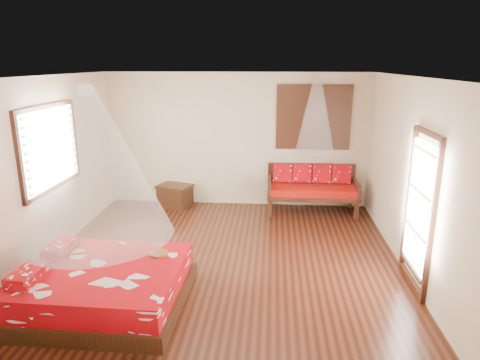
{
  "coord_description": "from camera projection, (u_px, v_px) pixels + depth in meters",
  "views": [
    {
      "loc": [
        0.76,
        -6.12,
        3.0
      ],
      "look_at": [
        0.24,
        0.52,
        1.15
      ],
      "focal_mm": 32.0,
      "sensor_mm": 36.0,
      "label": 1
    }
  ],
  "objects": [
    {
      "name": "shutter_panel",
      "position": [
        314.0,
        117.0,
        8.72
      ],
      "size": [
        1.52,
        0.06,
        1.32
      ],
      "color": "black",
      "rests_on": "wall_back"
    },
    {
      "name": "bed",
      "position": [
        103.0,
        286.0,
        5.43
      ],
      "size": [
        2.06,
        1.88,
        0.63
      ],
      "rotation": [
        0.0,
        0.0,
        -0.02
      ],
      "color": "black",
      "rests_on": "floor"
    },
    {
      "name": "mosquito_net_daybed",
      "position": [
        316.0,
        115.0,
        8.25
      ],
      "size": [
        0.78,
        0.78,
        1.5
      ],
      "primitive_type": "cone",
      "color": "white",
      "rests_on": "ceiling"
    },
    {
      "name": "glazed_door",
      "position": [
        419.0,
        212.0,
        5.68
      ],
      "size": [
        0.08,
        1.02,
        2.16
      ],
      "color": "black",
      "rests_on": "floor"
    },
    {
      "name": "daybed",
      "position": [
        312.0,
        187.0,
        8.77
      ],
      "size": [
        1.82,
        0.81,
        0.95
      ],
      "color": "black",
      "rests_on": "floor"
    },
    {
      "name": "wine_tray",
      "position": [
        158.0,
        251.0,
        5.73
      ],
      "size": [
        0.26,
        0.26,
        0.21
      ],
      "rotation": [
        0.0,
        0.0,
        0.05
      ],
      "color": "brown",
      "rests_on": "bed"
    },
    {
      "name": "storage_chest",
      "position": [
        175.0,
        195.0,
        9.13
      ],
      "size": [
        0.81,
        0.7,
        0.47
      ],
      "rotation": [
        0.0,
        0.0,
        -0.35
      ],
      "color": "black",
      "rests_on": "floor"
    },
    {
      "name": "window_left",
      "position": [
        51.0,
        148.0,
        6.68
      ],
      "size": [
        0.1,
        1.74,
        1.34
      ],
      "color": "black",
      "rests_on": "wall_left"
    },
    {
      "name": "mosquito_net_main",
      "position": [
        92.0,
        163.0,
        5.0
      ],
      "size": [
        1.83,
        1.83,
        1.8
      ],
      "primitive_type": "cone",
      "color": "white",
      "rests_on": "ceiling"
    },
    {
      "name": "room",
      "position": [
        221.0,
        173.0,
        6.37
      ],
      "size": [
        5.54,
        5.54,
        2.84
      ],
      "color": "black",
      "rests_on": "ground"
    }
  ]
}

